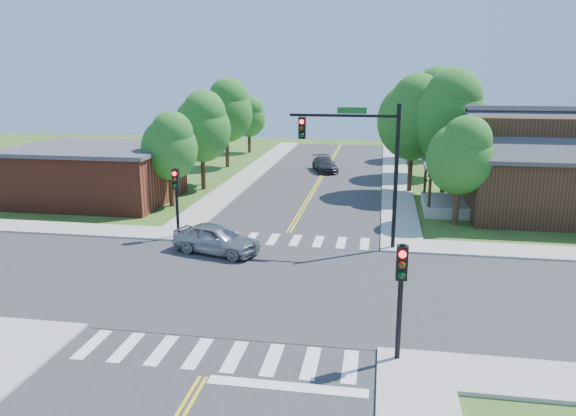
% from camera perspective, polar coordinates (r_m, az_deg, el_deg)
% --- Properties ---
extents(ground, '(100.00, 100.00, 0.00)m').
position_cam_1_polar(ground, '(23.80, -2.99, -7.70)').
color(ground, '#30531A').
rests_on(ground, ground).
extents(road_ns, '(10.00, 90.00, 0.04)m').
position_cam_1_polar(road_ns, '(23.79, -2.99, -7.65)').
color(road_ns, '#2D2D30').
rests_on(road_ns, ground).
extents(road_ew, '(90.00, 10.00, 0.04)m').
position_cam_1_polar(road_ew, '(23.79, -2.99, -7.64)').
color(road_ew, '#2D2D30').
rests_on(road_ew, ground).
extents(intersection_patch, '(10.20, 10.20, 0.06)m').
position_cam_1_polar(intersection_patch, '(23.80, -2.99, -7.70)').
color(intersection_patch, '#2D2D30').
rests_on(intersection_patch, ground).
extents(sidewalk_ne, '(40.00, 40.00, 0.14)m').
position_cam_1_polar(sidewalk_ne, '(39.92, 25.20, 0.01)').
color(sidewalk_ne, '#9E9B93').
rests_on(sidewalk_ne, ground).
extents(sidewalk_nw, '(40.00, 40.00, 0.14)m').
position_cam_1_polar(sidewalk_nw, '(43.62, -19.00, 1.68)').
color(sidewalk_nw, '#9E9B93').
rests_on(sidewalk_nw, ground).
extents(crosswalk_north, '(8.85, 2.00, 0.01)m').
position_cam_1_polar(crosswalk_north, '(29.52, -0.39, -3.24)').
color(crosswalk_north, white).
rests_on(crosswalk_north, ground).
extents(crosswalk_south, '(8.85, 2.00, 0.01)m').
position_cam_1_polar(crosswalk_south, '(18.34, -7.32, -14.58)').
color(crosswalk_south, white).
rests_on(crosswalk_south, ground).
extents(centerline, '(0.30, 90.00, 0.01)m').
position_cam_1_polar(centerline, '(23.78, -2.99, -7.59)').
color(centerline, yellow).
rests_on(centerline, ground).
extents(stop_bar, '(4.60, 0.45, 0.09)m').
position_cam_1_polar(stop_bar, '(16.67, -0.11, -17.79)').
color(stop_bar, white).
rests_on(stop_bar, ground).
extents(signal_mast_ne, '(5.30, 0.42, 7.20)m').
position_cam_1_polar(signal_mast_ne, '(27.46, 7.48, 5.63)').
color(signal_mast_ne, black).
rests_on(signal_mast_ne, ground).
extents(signal_pole_se, '(0.34, 0.42, 3.80)m').
position_cam_1_polar(signal_pole_se, '(17.10, 11.41, -7.28)').
color(signal_pole_se, black).
rests_on(signal_pole_se, ground).
extents(signal_pole_nw, '(0.34, 0.42, 3.80)m').
position_cam_1_polar(signal_pole_nw, '(29.74, -11.30, 1.83)').
color(signal_pole_nw, black).
rests_on(signal_pole_nw, ground).
extents(house_ne, '(13.05, 8.80, 7.11)m').
position_cam_1_polar(house_ne, '(37.64, 25.30, 4.30)').
color(house_ne, black).
rests_on(house_ne, ground).
extents(building_nw, '(10.40, 8.40, 3.73)m').
position_cam_1_polar(building_nw, '(40.27, -18.92, 3.35)').
color(building_nw, brown).
rests_on(building_nw, ground).
extents(tree_e_a, '(3.72, 3.53, 6.32)m').
position_cam_1_polar(tree_e_a, '(33.09, 17.23, 5.28)').
color(tree_e_a, '#382314').
rests_on(tree_e_a, ground).
extents(tree_e_b, '(5.23, 4.97, 8.90)m').
position_cam_1_polar(tree_e_b, '(40.24, 16.02, 9.23)').
color(tree_e_b, '#382314').
rests_on(tree_e_b, ground).
extents(tree_e_c, '(5.32, 5.06, 9.05)m').
position_cam_1_polar(tree_e_c, '(47.86, 14.74, 10.10)').
color(tree_e_c, '#382314').
rests_on(tree_e_c, ground).
extents(tree_e_d, '(4.86, 4.61, 8.26)m').
position_cam_1_polar(tree_e_d, '(57.05, 14.33, 10.15)').
color(tree_e_d, '#382314').
rests_on(tree_e_d, ground).
extents(tree_w_a, '(3.65, 3.47, 6.20)m').
position_cam_1_polar(tree_w_a, '(36.92, -11.89, 6.32)').
color(tree_w_a, '#382314').
rests_on(tree_w_a, ground).
extents(tree_w_b, '(4.29, 4.08, 7.29)m').
position_cam_1_polar(tree_w_b, '(43.47, -8.71, 8.52)').
color(tree_w_b, '#382314').
rests_on(tree_w_b, ground).
extents(tree_w_c, '(4.74, 4.51, 8.06)m').
position_cam_1_polar(tree_w_c, '(51.33, -6.23, 9.98)').
color(tree_w_c, '#382314').
rests_on(tree_w_c, ground).
extents(tree_w_d, '(3.52, 3.34, 5.98)m').
position_cam_1_polar(tree_w_d, '(60.42, -3.93, 9.31)').
color(tree_w_d, '#382314').
rests_on(tree_w_d, ground).
extents(tree_house, '(5.02, 4.77, 8.53)m').
position_cam_1_polar(tree_house, '(40.99, 12.71, 9.16)').
color(tree_house, '#382314').
rests_on(tree_house, ground).
extents(tree_bldg, '(4.27, 4.06, 7.26)m').
position_cam_1_polar(tree_bldg, '(41.78, -8.70, 8.28)').
color(tree_bldg, '#382314').
rests_on(tree_bldg, ground).
extents(car_silver, '(4.11, 5.29, 1.48)m').
position_cam_1_polar(car_silver, '(27.45, -7.31, -3.18)').
color(car_silver, '#9FA1A5').
rests_on(car_silver, ground).
extents(car_dgrey, '(4.15, 5.26, 1.24)m').
position_cam_1_polar(car_dgrey, '(49.29, 3.76, 4.41)').
color(car_dgrey, '#2A2C2F').
rests_on(car_dgrey, ground).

